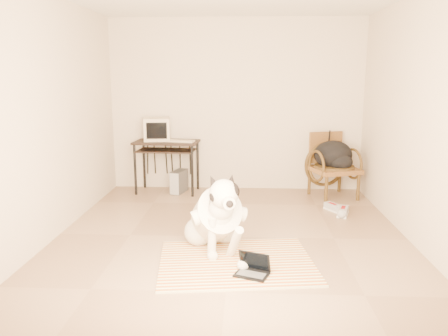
# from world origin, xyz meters

# --- Properties ---
(floor) EXTENTS (4.50, 4.50, 0.00)m
(floor) POSITION_xyz_m (0.00, 0.00, 0.00)
(floor) COLOR #917359
(floor) RESTS_ON ground
(wall_back) EXTENTS (4.50, 0.00, 4.50)m
(wall_back) POSITION_xyz_m (0.00, 2.25, 1.35)
(wall_back) COLOR beige
(wall_back) RESTS_ON floor
(wall_front) EXTENTS (4.50, 0.00, 4.50)m
(wall_front) POSITION_xyz_m (0.00, -2.25, 1.35)
(wall_front) COLOR beige
(wall_front) RESTS_ON floor
(wall_left) EXTENTS (0.00, 4.50, 4.50)m
(wall_left) POSITION_xyz_m (-2.00, 0.00, 1.35)
(wall_left) COLOR beige
(wall_left) RESTS_ON floor
(wall_right) EXTENTS (0.00, 4.50, 4.50)m
(wall_right) POSITION_xyz_m (2.00, 0.00, 1.35)
(wall_right) COLOR beige
(wall_right) RESTS_ON floor
(rug) EXTENTS (1.63, 1.33, 0.02)m
(rug) POSITION_xyz_m (0.08, -0.72, 0.01)
(rug) COLOR #C95215
(rug) RESTS_ON floor
(dog) EXTENTS (0.70, 1.15, 0.91)m
(dog) POSITION_xyz_m (-0.14, -0.40, 0.36)
(dog) COLOR silver
(dog) RESTS_ON rug
(laptop) EXTENTS (0.35, 0.31, 0.21)m
(laptop) POSITION_xyz_m (0.24, -0.99, 0.07)
(laptop) COLOR black
(laptop) RESTS_ON rug
(computer_desk) EXTENTS (1.02, 0.62, 0.82)m
(computer_desk) POSITION_xyz_m (-1.07, 1.93, 0.70)
(computer_desk) COLOR black
(computer_desk) RESTS_ON floor
(crt_monitor) EXTENTS (0.44, 0.43, 0.35)m
(crt_monitor) POSITION_xyz_m (-1.23, 2.00, 0.99)
(crt_monitor) COLOR beige
(crt_monitor) RESTS_ON computer_desk
(desk_keyboard) EXTENTS (0.43, 0.24, 0.03)m
(desk_keyboard) POSITION_xyz_m (-0.83, 1.86, 0.83)
(desk_keyboard) COLOR beige
(desk_keyboard) RESTS_ON computer_desk
(pc_tower) EXTENTS (0.25, 0.40, 0.35)m
(pc_tower) POSITION_xyz_m (-0.89, 1.92, 0.18)
(pc_tower) COLOR #454547
(pc_tower) RESTS_ON floor
(rattan_chair) EXTENTS (0.80, 0.79, 0.97)m
(rattan_chair) POSITION_xyz_m (1.47, 1.81, 0.49)
(rattan_chair) COLOR brown
(rattan_chair) RESTS_ON floor
(backpack) EXTENTS (0.57, 0.50, 0.42)m
(backpack) POSITION_xyz_m (1.49, 1.76, 0.64)
(backpack) COLOR black
(backpack) RESTS_ON rattan_chair
(sneaker_left) EXTENTS (0.24, 0.30, 0.10)m
(sneaker_left) POSITION_xyz_m (1.37, 1.06, 0.04)
(sneaker_left) COLOR silver
(sneaker_left) RESTS_ON floor
(sneaker_right) EXTENTS (0.21, 0.33, 0.11)m
(sneaker_right) POSITION_xyz_m (1.45, 0.86, 0.05)
(sneaker_right) COLOR silver
(sneaker_right) RESTS_ON floor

